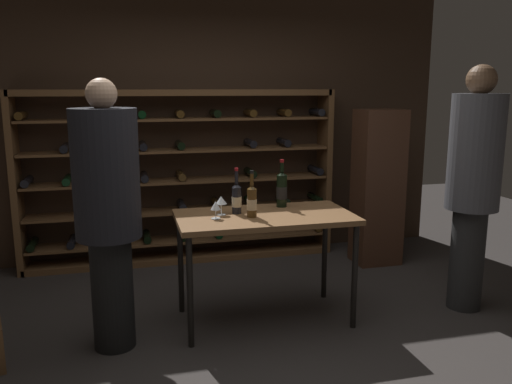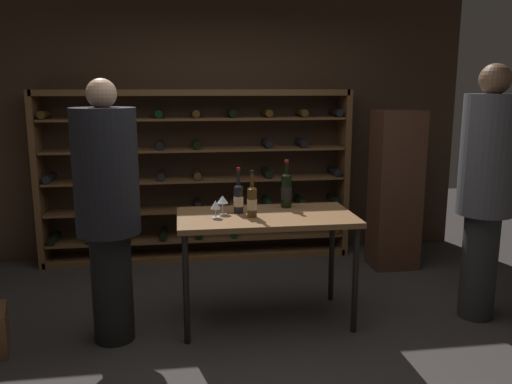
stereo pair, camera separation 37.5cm
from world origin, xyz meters
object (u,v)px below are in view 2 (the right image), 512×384
Objects in this scene: wine_bottle_green_slim at (252,201)px; wine_bottle_black_capsule at (286,190)px; tasting_table at (266,225)px; wine_glass_stemmed_center at (216,206)px; wine_rack at (198,177)px; person_guest_blue_shirt at (107,201)px; display_cabinet at (395,190)px; person_host_in_suit at (486,182)px; wine_glass_stemmed_right at (223,200)px; wine_bottle_gold_foil at (238,198)px.

wine_bottle_black_capsule is (0.31, 0.27, 0.02)m from wine_bottle_green_slim.
wine_bottle_black_capsule is at bearing 48.00° from tasting_table.
wine_rack is at bearing 92.33° from wine_glass_stemmed_center.
person_guest_blue_shirt is at bearing -111.08° from wine_rack.
display_cabinet is (1.46, 1.04, 0.02)m from tasting_table.
person_guest_blue_shirt is 5.30× the size of wine_bottle_green_slim.
person_host_in_suit is at bearing -3.89° from wine_glass_stemmed_center.
wine_bottle_green_slim is at bearing -145.10° from display_cabinet.
wine_glass_stemmed_right is at bearing -85.26° from wine_rack.
wine_bottle_black_capsule reaches higher than wine_glass_stemmed_center.
person_guest_blue_shirt reaches higher than wine_bottle_gold_foil.
tasting_table is at bearing 6.24° from wine_glass_stemmed_center.
wine_glass_stemmed_right is at bearing -163.24° from wine_bottle_black_capsule.
person_guest_blue_shirt is at bearing -170.97° from wine_glass_stemmed_center.
wine_rack reaches higher than wine_bottle_green_slim.
person_guest_blue_shirt is 2.75m from person_host_in_suit.
wine_rack is 1.67m from wine_bottle_green_slim.
wine_bottle_black_capsule is (1.31, 0.38, -0.03)m from person_guest_blue_shirt.
person_guest_blue_shirt is 5.28× the size of wine_bottle_gold_foil.
wine_glass_stemmed_right is (-0.12, -0.02, -0.01)m from wine_bottle_gold_foil.
wine_rack is 22.30× the size of wine_glass_stemmed_right.
person_guest_blue_shirt is (-1.12, -0.16, 0.25)m from tasting_table.
tasting_table is 3.79× the size of wine_bottle_gold_foil.
wine_glass_stemmed_center is (0.07, -1.63, 0.06)m from wine_rack.
wine_bottle_black_capsule is (-1.44, 0.40, -0.10)m from person_host_in_suit.
wine_glass_stemmed_center is (0.74, 0.12, -0.08)m from person_guest_blue_shirt.
wine_rack is at bearing 101.43° from wine_bottle_green_slim.
wine_bottle_gold_foil is 2.44× the size of wine_glass_stemmed_right.
display_cabinet is (-0.18, 1.22, -0.30)m from person_host_in_suit.
wine_bottle_black_capsule is (0.20, 0.22, 0.22)m from tasting_table.
wine_bottle_green_slim is 0.41m from wine_bottle_black_capsule.
wine_bottle_green_slim is (-0.11, -0.05, 0.20)m from tasting_table.
display_cabinet reaches higher than wine_glass_stemmed_center.
tasting_table is at bearing -11.48° from wine_glass_stemmed_right.
person_host_in_suit is 1.97m from wine_glass_stemmed_right.
wine_glass_stemmed_center is at bearing -145.46° from wine_bottle_gold_foil.
wine_bottle_gold_foil is (-1.65, -0.96, 0.17)m from display_cabinet.
person_host_in_suit is (2.08, -1.77, 0.21)m from wine_rack.
wine_bottle_gold_foil is (-0.08, 0.14, -0.00)m from wine_bottle_green_slim.
wine_rack is 8.37× the size of wine_bottle_black_capsule.
wine_rack is at bearing -67.36° from person_host_in_suit.
person_host_in_suit is 5.63× the size of wine_bottle_green_slim.
wine_rack reaches higher than wine_glass_stemmed_center.
display_cabinet is at bearing 30.59° from wine_glass_stemmed_center.
wine_bottle_black_capsule is at bearing -153.59° from person_guest_blue_shirt.
wine_glass_stemmed_right reaches higher than tasting_table.
wine_glass_stemmed_center is at bearing -155.60° from wine_bottle_black_capsule.
wine_glass_stemmed_right is (0.06, 0.11, 0.01)m from wine_glass_stemmed_center.
display_cabinet is at bearing 34.90° from wine_bottle_green_slim.
person_host_in_suit reaches higher than wine_glass_stemmed_center.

